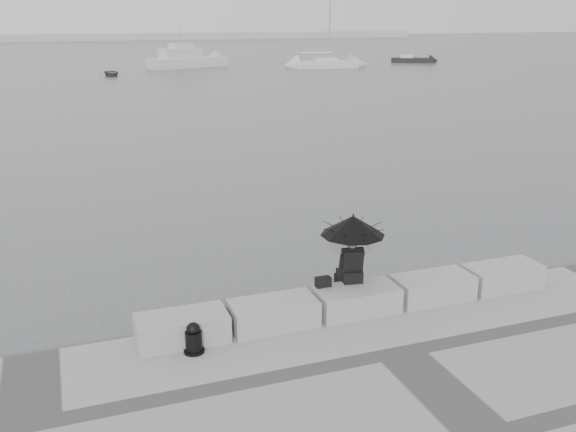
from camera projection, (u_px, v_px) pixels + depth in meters
name	position (u px, v px, depth m)	size (l,w,h in m)	color
ground	(346.00, 325.00, 13.00)	(360.00, 360.00, 0.00)	#47494C
stone_block_far_left	(182.00, 328.00, 11.26)	(1.60, 0.80, 0.50)	gray
stone_block_left	(273.00, 314.00, 11.81)	(1.60, 0.80, 0.50)	gray
stone_block_centre	(357.00, 300.00, 12.37)	(1.60, 0.80, 0.50)	gray
stone_block_right	(433.00, 288.00, 12.93)	(1.60, 0.80, 0.50)	gray
stone_block_far_right	(502.00, 276.00, 13.49)	(1.60, 0.80, 0.50)	gray
seated_person	(353.00, 232.00, 12.31)	(1.26, 1.26, 1.39)	black
bag	(323.00, 282.00, 12.35)	(0.30, 0.17, 0.19)	black
mooring_bollard	(194.00, 340.00, 10.88)	(0.36, 0.36, 0.56)	black
distant_landmass	(31.00, 38.00, 148.42)	(180.00, 8.00, 2.80)	#AEB0B3
sailboat_right	(325.00, 63.00, 75.27)	(7.68, 3.31, 12.90)	#BABABC
motor_cruiser	(188.00, 60.00, 76.22)	(10.24, 6.21, 4.50)	#BABABC
small_motorboat	(413.00, 60.00, 83.91)	(5.63, 3.82, 1.10)	black
dinghy	(111.00, 73.00, 65.69)	(3.20, 1.35, 0.54)	slate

